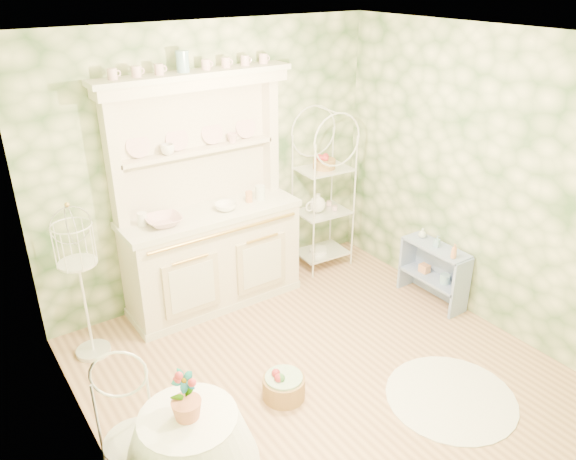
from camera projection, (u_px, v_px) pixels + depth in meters
floor at (321, 373)px, 4.75m from camera, size 3.60×3.60×0.00m
ceiling at (332, 39)px, 3.59m from camera, size 3.60×3.60×0.00m
wall_left at (81, 304)px, 3.25m from camera, size 3.60×3.60×0.00m
wall_right at (482, 182)px, 5.09m from camera, size 3.60×3.60×0.00m
wall_back at (213, 165)px, 5.51m from camera, size 3.60×3.60×0.00m
wall_front at (546, 355)px, 2.83m from camera, size 3.60×3.60×0.00m
kitchen_dresser at (209, 198)px, 5.29m from camera, size 1.87×0.61×2.29m
bakers_rack at (324, 186)px, 6.09m from camera, size 0.62×0.47×1.91m
side_shelf at (433, 272)px, 5.67m from camera, size 0.33×0.77×0.64m
round_table at (192, 456)px, 3.45m from camera, size 0.92×0.92×0.78m
cafe_chair at (136, 443)px, 3.50m from camera, size 0.51×0.51×0.85m
birdcage_stand at (80, 278)px, 4.68m from camera, size 0.37×0.37×1.53m
floor_basket at (284, 387)px, 4.46m from camera, size 0.32×0.32×0.19m
lace_rug at (451, 398)px, 4.48m from camera, size 1.34×1.34×0.01m
bowl_floral at (164, 224)px, 5.05m from camera, size 0.36×0.36×0.08m
bowl_white at (226, 209)px, 5.36m from camera, size 0.24×0.24×0.07m
cup_left at (168, 151)px, 5.05m from camera, size 0.13×0.13×0.10m
cup_right at (233, 140)px, 5.39m from camera, size 0.13×0.13×0.09m
potted_geranium at (185, 394)px, 3.29m from camera, size 0.19×0.15×0.30m
bottle_amber at (454, 252)px, 5.29m from camera, size 0.06×0.06×0.15m
bottle_blue at (437, 243)px, 5.52m from camera, size 0.07×0.07×0.12m
bottle_glass at (422, 235)px, 5.70m from camera, size 0.09×0.09×0.10m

